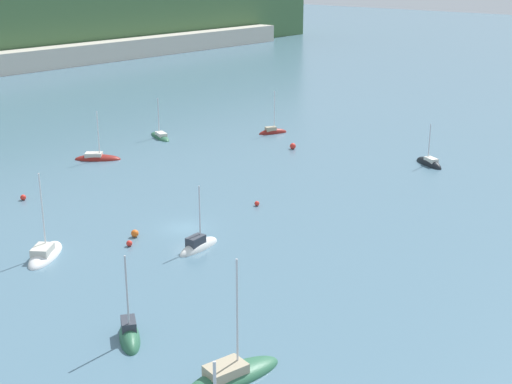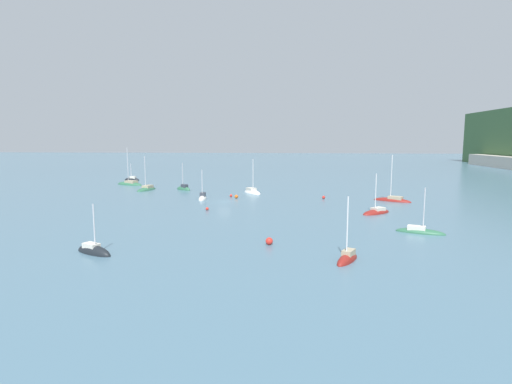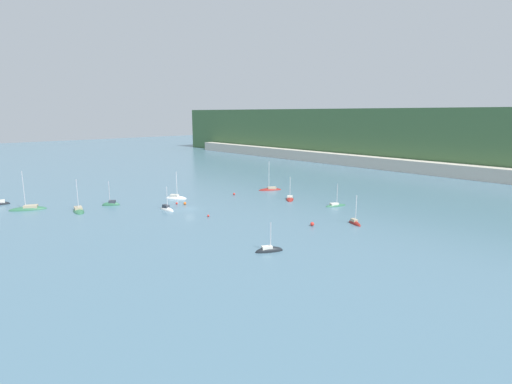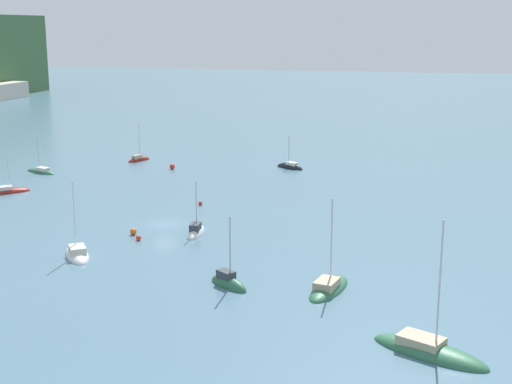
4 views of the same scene
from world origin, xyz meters
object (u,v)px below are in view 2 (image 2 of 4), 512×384
sailboat_9 (184,189)px  mooring_buoy_4 (236,197)px  sailboat_5 (203,199)px  mooring_buoy_2 (269,241)px  sailboat_1 (376,213)px  sailboat_4 (130,184)px  mooring_buoy_3 (231,196)px  sailboat_6 (132,180)px  mooring_buoy_0 (324,197)px  sailboat_2 (393,201)px  sailboat_8 (94,253)px  sailboat_10 (147,190)px  sailboat_0 (420,232)px  mooring_buoy_1 (207,209)px  sailboat_7 (347,260)px  sailboat_3 (252,193)px

sailboat_9 → mooring_buoy_4: sailboat_9 is taller
sailboat_5 → mooring_buoy_2: (34.81, 16.19, 0.30)m
sailboat_1 → sailboat_4: size_ratio=0.67×
mooring_buoy_3 → sailboat_5: bearing=-53.6°
sailboat_5 → sailboat_6: bearing=-146.0°
mooring_buoy_0 → mooring_buoy_3: (-0.78, -19.74, -0.03)m
sailboat_1 → sailboat_6: size_ratio=1.24×
sailboat_2 → mooring_buoy_0: size_ratio=15.44×
sailboat_8 → sailboat_10: (-54.09, -14.74, 0.04)m
sailboat_9 → sailboat_0: bearing=171.1°
sailboat_9 → sailboat_10: bearing=42.6°
sailboat_9 → mooring_buoy_4: 19.92m
sailboat_6 → sailboat_10: bearing=129.9°
mooring_buoy_1 → mooring_buoy_3: (-16.77, 1.50, 0.02)m
mooring_buoy_0 → mooring_buoy_2: (37.98, -8.90, 0.11)m
sailboat_0 → sailboat_2: size_ratio=0.66×
sailboat_0 → sailboat_7: (13.46, -11.16, 0.03)m
sailboat_9 → mooring_buoy_0: size_ratio=11.66×
sailboat_3 → mooring_buoy_2: bearing=-27.6°
sailboat_10 → mooring_buoy_1: 34.02m
sailboat_0 → sailboat_3: size_ratio=0.76×
sailboat_2 → sailboat_8: size_ratio=1.58×
sailboat_9 → sailboat_10: size_ratio=0.84×
sailboat_3 → mooring_buoy_2: 45.99m
sailboat_2 → sailboat_0: bearing=113.7°
sailboat_3 → sailboat_8: 52.25m
sailboat_1 → mooring_buoy_2: (21.96, -16.56, 0.35)m
sailboat_2 → sailboat_6: size_ratio=1.68×
sailboat_7 → mooring_buoy_2: 9.97m
sailboat_2 → mooring_buoy_1: 37.62m
sailboat_0 → sailboat_1: sailboat_1 is taller
sailboat_9 → mooring_buoy_1: bearing=148.3°
mooring_buoy_2 → sailboat_4: bearing=-144.5°
sailboat_10 → mooring_buoy_3: sailboat_10 is taller
sailboat_6 → mooring_buoy_4: 50.50m
sailboat_8 → mooring_buoy_1: (-27.43, 6.40, 0.20)m
mooring_buoy_1 → mooring_buoy_2: size_ratio=0.63×
sailboat_8 → sailboat_10: size_ratio=0.70×
sailboat_5 → sailboat_8: size_ratio=1.09×
mooring_buoy_0 → mooring_buoy_3: mooring_buoy_0 is taller
sailboat_5 → sailboat_7: 47.14m
mooring_buoy_4 → sailboat_10: bearing=-116.0°
sailboat_5 → mooring_buoy_4: sailboat_5 is taller
sailboat_5 → mooring_buoy_4: bearing=101.0°
sailboat_0 → sailboat_6: size_ratio=1.11×
sailboat_4 → sailboat_7: (64.92, 50.76, 0.02)m
sailboat_7 → sailboat_4: bearing=-115.4°
mooring_buoy_3 → mooring_buoy_2: bearing=15.6°
sailboat_1 → sailboat_6: 79.99m
sailboat_5 → mooring_buoy_2: 38.39m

